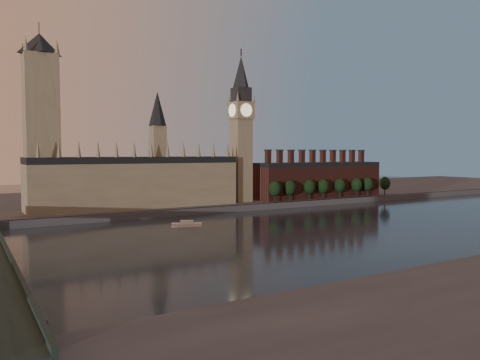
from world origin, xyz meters
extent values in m
plane|color=black|center=(0.00, 0.00, 0.00)|extent=(900.00, 900.00, 0.00)
cube|color=#4B4C51|center=(0.00, 90.00, 2.00)|extent=(900.00, 4.00, 4.00)
cube|color=#4B4C51|center=(0.00, 180.00, 2.00)|extent=(900.00, 180.00, 4.00)
cube|color=gray|center=(-65.00, 115.00, 18.00)|extent=(130.00, 30.00, 28.00)
cube|color=black|center=(-65.00, 115.00, 34.00)|extent=(130.00, 30.00, 4.00)
cube|color=gray|center=(-50.00, 115.00, 44.00)|extent=(9.00, 9.00, 24.00)
cone|color=black|center=(-50.00, 115.00, 67.00)|extent=(12.00, 12.00, 22.00)
cone|color=gray|center=(-124.00, 101.00, 41.00)|extent=(2.60, 2.60, 10.00)
cone|color=gray|center=(-113.27, 101.00, 41.00)|extent=(2.60, 2.60, 10.00)
cone|color=gray|center=(-102.55, 101.00, 41.00)|extent=(2.60, 2.60, 10.00)
cone|color=gray|center=(-91.82, 101.00, 41.00)|extent=(2.60, 2.60, 10.00)
cone|color=gray|center=(-81.09, 101.00, 41.00)|extent=(2.60, 2.60, 10.00)
cone|color=gray|center=(-70.36, 101.00, 41.00)|extent=(2.60, 2.60, 10.00)
cone|color=gray|center=(-59.64, 101.00, 41.00)|extent=(2.60, 2.60, 10.00)
cone|color=gray|center=(-48.91, 101.00, 41.00)|extent=(2.60, 2.60, 10.00)
cone|color=gray|center=(-38.18, 101.00, 41.00)|extent=(2.60, 2.60, 10.00)
cone|color=gray|center=(-27.45, 101.00, 41.00)|extent=(2.60, 2.60, 10.00)
cone|color=gray|center=(-16.73, 101.00, 41.00)|extent=(2.60, 2.60, 10.00)
cone|color=gray|center=(-6.00, 101.00, 41.00)|extent=(2.60, 2.60, 10.00)
cube|color=gray|center=(-120.00, 115.00, 49.00)|extent=(18.00, 18.00, 90.00)
cone|color=black|center=(-120.00, 115.00, 100.00)|extent=(24.00, 24.00, 12.00)
cylinder|color=#232326|center=(-120.00, 115.00, 106.00)|extent=(0.50, 0.50, 12.00)
cone|color=gray|center=(-128.00, 107.00, 98.00)|extent=(3.00, 3.00, 8.00)
cone|color=gray|center=(-112.00, 107.00, 98.00)|extent=(3.00, 3.00, 8.00)
cone|color=gray|center=(-128.00, 123.00, 98.00)|extent=(3.00, 3.00, 8.00)
cone|color=gray|center=(-112.00, 123.00, 98.00)|extent=(3.00, 3.00, 8.00)
cube|color=gray|center=(10.00, 110.00, 33.00)|extent=(12.00, 12.00, 58.00)
cube|color=gray|center=(10.00, 110.00, 68.00)|extent=(14.00, 14.00, 12.00)
cube|color=#232326|center=(10.00, 110.00, 79.00)|extent=(11.00, 11.00, 10.00)
cone|color=black|center=(10.00, 110.00, 95.00)|extent=(13.00, 13.00, 22.00)
cylinder|color=#232326|center=(10.00, 110.00, 108.50)|extent=(1.00, 1.00, 5.00)
cylinder|color=beige|center=(10.00, 102.80, 68.00)|extent=(9.00, 0.50, 9.00)
cylinder|color=beige|center=(10.00, 117.20, 68.00)|extent=(9.00, 0.50, 9.00)
cylinder|color=beige|center=(2.80, 110.00, 68.00)|extent=(0.50, 9.00, 9.00)
cylinder|color=beige|center=(17.20, 110.00, 68.00)|extent=(0.50, 9.00, 9.00)
cone|color=gray|center=(3.50, 103.50, 77.00)|extent=(2.00, 2.00, 6.00)
cone|color=gray|center=(16.50, 103.50, 77.00)|extent=(2.00, 2.00, 6.00)
cone|color=gray|center=(3.50, 116.50, 77.00)|extent=(2.00, 2.00, 6.00)
cone|color=gray|center=(16.50, 116.50, 77.00)|extent=(2.00, 2.00, 6.00)
cube|color=#4A221C|center=(80.00, 110.00, 16.00)|extent=(110.00, 25.00, 24.00)
cube|color=black|center=(80.00, 110.00, 29.50)|extent=(110.00, 25.00, 3.00)
cube|color=#4A221C|center=(33.00, 110.00, 35.50)|extent=(3.50, 3.50, 9.00)
cube|color=#232326|center=(33.00, 110.00, 40.50)|extent=(4.20, 4.20, 1.00)
cube|color=#4A221C|center=(43.44, 110.00, 35.50)|extent=(3.50, 3.50, 9.00)
cube|color=#232326|center=(43.44, 110.00, 40.50)|extent=(4.20, 4.20, 1.00)
cube|color=#4A221C|center=(53.89, 110.00, 35.50)|extent=(3.50, 3.50, 9.00)
cube|color=#232326|center=(53.89, 110.00, 40.50)|extent=(4.20, 4.20, 1.00)
cube|color=#4A221C|center=(64.33, 110.00, 35.50)|extent=(3.50, 3.50, 9.00)
cube|color=#232326|center=(64.33, 110.00, 40.50)|extent=(4.20, 4.20, 1.00)
cube|color=#4A221C|center=(74.78, 110.00, 35.50)|extent=(3.50, 3.50, 9.00)
cube|color=#232326|center=(74.78, 110.00, 40.50)|extent=(4.20, 4.20, 1.00)
cube|color=#4A221C|center=(85.22, 110.00, 35.50)|extent=(3.50, 3.50, 9.00)
cube|color=#232326|center=(85.22, 110.00, 40.50)|extent=(4.20, 4.20, 1.00)
cube|color=#4A221C|center=(95.67, 110.00, 35.50)|extent=(3.50, 3.50, 9.00)
cube|color=#232326|center=(95.67, 110.00, 40.50)|extent=(4.20, 4.20, 1.00)
cube|color=#4A221C|center=(106.11, 110.00, 35.50)|extent=(3.50, 3.50, 9.00)
cube|color=#232326|center=(106.11, 110.00, 40.50)|extent=(4.20, 4.20, 1.00)
cube|color=#4A221C|center=(116.56, 110.00, 35.50)|extent=(3.50, 3.50, 9.00)
cube|color=#232326|center=(116.56, 110.00, 40.50)|extent=(4.20, 4.20, 1.00)
cube|color=#4A221C|center=(127.00, 110.00, 35.50)|extent=(3.50, 3.50, 9.00)
cube|color=#232326|center=(127.00, 110.00, 40.50)|extent=(4.20, 4.20, 1.00)
cylinder|color=black|center=(27.80, 93.74, 7.00)|extent=(0.80, 0.80, 6.00)
ellipsoid|color=black|center=(27.80, 93.74, 13.50)|extent=(8.60, 8.60, 10.75)
cylinder|color=black|center=(41.42, 94.62, 7.00)|extent=(0.80, 0.80, 6.00)
ellipsoid|color=black|center=(41.42, 94.62, 13.50)|extent=(8.60, 8.60, 10.75)
cylinder|color=black|center=(59.98, 95.46, 7.00)|extent=(0.80, 0.80, 6.00)
ellipsoid|color=black|center=(59.98, 95.46, 13.50)|extent=(8.60, 8.60, 10.75)
cylinder|color=black|center=(72.38, 94.56, 7.00)|extent=(0.80, 0.80, 6.00)
ellipsoid|color=black|center=(72.38, 94.56, 13.50)|extent=(8.60, 8.60, 10.75)
cylinder|color=black|center=(89.27, 94.82, 7.00)|extent=(0.80, 0.80, 6.00)
ellipsoid|color=black|center=(89.27, 94.82, 13.50)|extent=(8.60, 8.60, 10.75)
cylinder|color=black|center=(105.86, 93.66, 7.00)|extent=(0.80, 0.80, 6.00)
ellipsoid|color=black|center=(105.86, 93.66, 13.50)|extent=(8.60, 8.60, 10.75)
cylinder|color=black|center=(118.11, 93.86, 7.00)|extent=(0.80, 0.80, 6.00)
ellipsoid|color=black|center=(118.11, 93.86, 13.50)|extent=(8.60, 8.60, 10.75)
cylinder|color=black|center=(139.01, 94.74, 7.00)|extent=(0.80, 0.80, 6.00)
ellipsoid|color=black|center=(139.01, 94.74, 13.50)|extent=(8.60, 8.60, 10.75)
cube|color=#1B2B26|center=(-149.50, -5.00, 10.90)|extent=(1.00, 200.00, 1.30)
cube|color=#4B4C51|center=(-155.00, -85.00, 7.00)|extent=(14.00, 8.00, 6.00)
cylinder|color=#232326|center=(-155.00, -85.00, 3.88)|extent=(8.00, 8.00, 7.75)
cube|color=silver|center=(-59.32, 49.93, 0.90)|extent=(16.19, 10.69, 1.80)
cube|color=silver|center=(-59.32, 49.93, 2.48)|extent=(7.54, 5.90, 1.35)
camera|label=1|loc=(-159.99, -173.05, 38.64)|focal=35.00mm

